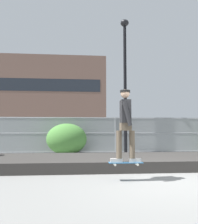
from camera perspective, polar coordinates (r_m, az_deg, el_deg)
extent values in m
plane|color=slate|center=(5.79, 15.66, -15.89)|extent=(120.00, 120.00, 0.00)
cube|color=#33302D|center=(8.11, 9.28, -11.52)|extent=(15.43, 2.83, 0.31)
cube|color=#2D608C|center=(5.70, 6.43, -11.96)|extent=(0.81, 0.23, 0.02)
cylinder|color=silver|center=(5.84, 8.86, -12.10)|extent=(0.06, 0.03, 0.05)
cylinder|color=silver|center=(5.66, 9.24, -12.34)|extent=(0.06, 0.03, 0.05)
cylinder|color=silver|center=(5.75, 3.66, -12.25)|extent=(0.06, 0.03, 0.05)
cylinder|color=silver|center=(5.58, 3.88, -12.50)|extent=(0.06, 0.03, 0.05)
cube|color=#99999E|center=(5.75, 9.04, -12.01)|extent=(0.06, 0.14, 0.01)
cube|color=#99999E|center=(5.66, 3.77, -12.17)|extent=(0.06, 0.14, 0.01)
cube|color=#B2ADA8|center=(5.73, 8.64, -11.36)|extent=(0.28, 0.11, 0.09)
cube|color=#B2ADA8|center=(5.66, 4.18, -11.49)|extent=(0.28, 0.11, 0.09)
cylinder|color=brown|center=(5.68, 7.93, -7.69)|extent=(0.13, 0.13, 0.65)
cylinder|color=brown|center=(5.63, 4.83, -7.75)|extent=(0.13, 0.13, 0.65)
cube|color=brown|center=(5.65, 6.35, -3.53)|extent=(0.25, 0.35, 0.18)
cube|color=#262628|center=(5.66, 6.32, 0.11)|extent=(0.23, 0.39, 0.54)
cylinder|color=#262628|center=(5.90, 5.94, -0.66)|extent=(0.23, 0.10, 0.58)
cylinder|color=#262628|center=(5.42, 6.74, -0.32)|extent=(0.23, 0.10, 0.58)
sphere|color=tan|center=(5.71, 6.29, 4.37)|extent=(0.21, 0.21, 0.21)
cylinder|color=black|center=(5.72, 6.28, 4.94)|extent=(0.24, 0.24, 0.05)
cylinder|color=gray|center=(12.61, 3.96, -5.49)|extent=(0.06, 0.06, 1.85)
cylinder|color=gray|center=(12.62, 3.94, -1.47)|extent=(26.80, 0.04, 0.04)
cylinder|color=gray|center=(12.61, 3.95, -5.07)|extent=(26.80, 0.04, 0.04)
cylinder|color=gray|center=(12.66, 3.98, -9.41)|extent=(26.80, 0.04, 0.04)
cube|color=gray|center=(12.61, 3.96, -5.49)|extent=(26.80, 0.01, 1.85)
cylinder|color=black|center=(12.57, 6.29, 5.65)|extent=(0.16, 0.16, 6.71)
ellipsoid|color=black|center=(13.63, 6.16, 20.45)|extent=(0.44, 0.44, 0.36)
cube|color=maroon|center=(16.05, -17.72, -5.97)|extent=(4.44, 1.91, 0.70)
cube|color=#23282D|center=(16.08, -18.37, -3.56)|extent=(2.24, 1.66, 0.64)
cylinder|color=black|center=(16.71, -12.55, -7.20)|extent=(0.65, 0.26, 0.64)
cylinder|color=black|center=(15.01, -13.23, -7.52)|extent=(0.65, 0.26, 0.64)
cylinder|color=black|center=(17.20, -21.69, -6.91)|extent=(0.65, 0.26, 0.64)
cube|color=black|center=(15.46, 1.70, -6.24)|extent=(4.49, 2.03, 0.70)
cube|color=#23282D|center=(15.44, 0.95, -3.76)|extent=(2.28, 1.71, 0.64)
cylinder|color=black|center=(16.47, 6.29, -7.32)|extent=(0.65, 0.27, 0.64)
cylinder|color=black|center=(14.78, 7.26, -7.65)|extent=(0.65, 0.27, 0.64)
cylinder|color=black|center=(16.30, -3.33, -7.37)|extent=(0.65, 0.27, 0.64)
cylinder|color=black|center=(14.59, -3.47, -7.72)|extent=(0.65, 0.27, 0.64)
cube|color=brown|center=(53.75, -15.22, 3.22)|extent=(30.24, 10.71, 16.29)
cube|color=#1E232B|center=(48.84, -16.28, 6.32)|extent=(27.82, 0.04, 2.50)
ellipsoid|color=#477F38|center=(11.62, -7.76, -6.43)|extent=(1.93, 1.58, 1.49)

